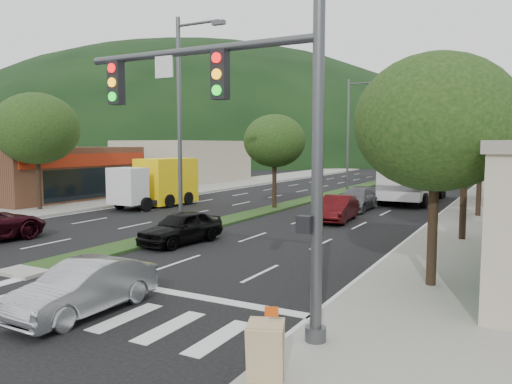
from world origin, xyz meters
The scene contains 26 objects.
ground centered at (0.00, 0.00, 0.00)m, with size 160.00×160.00×0.00m, color black.
sidewalk_right centered at (12.50, 25.00, 0.07)m, with size 5.00×90.00×0.15m, color gray.
sidewalk_left centered at (-13.00, 25.00, 0.07)m, with size 6.00×90.00×0.15m, color gray.
median centered at (0.00, 28.00, 0.06)m, with size 1.60×56.00×0.12m, color #233B15.
traffic_signal centered at (9.03, -1.54, 4.65)m, with size 6.12×0.40×7.00m.
shop_left centered at (-18.46, 15.00, 2.01)m, with size 10.15×12.00×4.00m.
bldg_left_far centered at (-19.00, 34.00, 2.30)m, with size 9.00×14.00×4.60m, color #B3A78E.
hill_far centered at (-80.00, 110.00, 0.00)m, with size 176.00×132.00×82.00m, color black.
tree_r_a centered at (12.00, 4.00, 4.82)m, with size 4.60×4.60×6.63m.
tree_r_b centered at (12.00, 12.00, 5.04)m, with size 4.80×4.80×6.94m.
tree_r_c centered at (12.00, 20.00, 4.75)m, with size 4.40×4.40×6.48m.
tree_r_d centered at (12.00, 30.00, 5.18)m, with size 5.00×5.00×7.17m.
tree_r_e centered at (12.00, 40.00, 4.89)m, with size 4.60×4.60×6.71m.
tree_med_near centered at (0.00, 18.00, 4.43)m, with size 4.00×4.00×6.02m.
tree_med_far centered at (0.00, 44.00, 5.01)m, with size 4.80×4.80×6.94m.
tree_l_a centered at (-12.50, 10.00, 5.18)m, with size 5.20×5.20×7.25m.
streetlight_near centered at (0.21, 8.00, 5.58)m, with size 2.60×0.25×10.00m.
streetlight_mid centered at (0.21, 33.00, 5.58)m, with size 2.60×0.25×10.00m.
sedan_silver centered at (4.73, -2.26, 0.66)m, with size 1.39×4.00×1.32m, color #999CA0.
car_queue_a centered at (1.50, 6.02, 0.70)m, with size 1.64×4.09×1.39m, color black.
car_queue_b centered at (4.80, 20.09, 0.70)m, with size 1.97×4.85×1.41m, color #525257.
car_queue_c centered at (5.30, 15.09, 0.71)m, with size 1.50×4.29×1.41m, color #420B0D.
car_queue_d centered at (6.20, 26.15, 0.68)m, with size 2.25×4.89×1.36m, color black.
box_truck centered at (-7.64, 15.72, 1.53)m, with size 2.82×6.68×3.24m.
motorhome centered at (7.09, 26.89, 2.08)m, with size 3.32×10.21×3.90m.
a_frame_sign centered at (10.50, -3.57, 0.77)m, with size 0.84×0.89×1.40m.
Camera 1 is at (14.27, -10.88, 4.21)m, focal length 35.00 mm.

